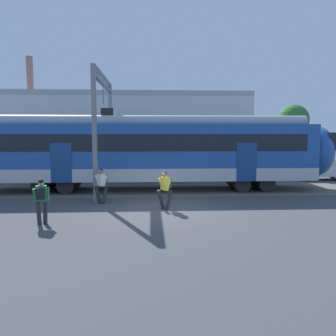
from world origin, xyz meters
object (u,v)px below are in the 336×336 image
parked_car_white (321,169)px  pedestrian_yellow (165,187)px  pedestrian_white (102,183)px  pedestrian_green (41,198)px

parked_car_white → pedestrian_yellow: bearing=-143.1°
pedestrian_white → pedestrian_yellow: 3.23m
pedestrian_white → parked_car_white: pedestrian_white is taller
pedestrian_yellow → pedestrian_white: bearing=155.1°
pedestrian_yellow → pedestrian_green: bearing=-154.6°
pedestrian_white → pedestrian_yellow: bearing=-24.9°
pedestrian_green → pedestrian_yellow: 5.04m
pedestrian_green → parked_car_white: bearing=33.9°
pedestrian_yellow → parked_car_white: bearing=36.9°
pedestrian_green → pedestrian_white: bearing=65.2°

